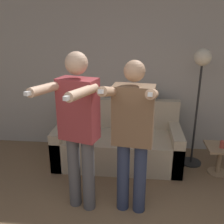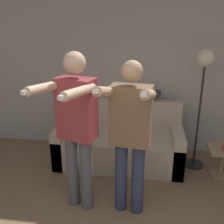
# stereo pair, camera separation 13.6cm
# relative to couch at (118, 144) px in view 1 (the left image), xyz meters

# --- Properties ---
(wall_back) EXTENTS (10.00, 0.05, 2.60)m
(wall_back) POSITION_rel_couch_xyz_m (0.19, 0.55, 1.01)
(wall_back) COLOR #B7B2A8
(wall_back) RESTS_ON ground_plane
(couch) EXTENTS (1.87, 0.85, 0.92)m
(couch) POSITION_rel_couch_xyz_m (0.00, 0.00, 0.00)
(couch) COLOR beige
(couch) RESTS_ON ground_plane
(person_left) EXTENTS (0.59, 0.76, 1.81)m
(person_left) POSITION_rel_couch_xyz_m (-0.34, -1.11, 0.75)
(person_left) COLOR #56565B
(person_left) RESTS_ON ground_plane
(person_right) EXTENTS (0.55, 0.70, 1.73)m
(person_right) POSITION_rel_couch_xyz_m (0.23, -1.11, 0.71)
(person_right) COLOR #2D3856
(person_right) RESTS_ON ground_plane
(cat) EXTENTS (0.50, 0.12, 0.18)m
(cat) POSITION_rel_couch_xyz_m (0.41, 0.31, 0.70)
(cat) COLOR #3D3833
(cat) RESTS_ON couch
(floor_lamp) EXTENTS (0.31, 0.31, 1.73)m
(floor_lamp) POSITION_rel_couch_xyz_m (1.13, 0.04, 1.06)
(floor_lamp) COLOR black
(floor_lamp) RESTS_ON ground_plane
(side_table) EXTENTS (0.40, 0.40, 0.42)m
(side_table) POSITION_rel_couch_xyz_m (1.46, -0.21, 0.01)
(side_table) COLOR #A38460
(side_table) RESTS_ON ground_plane
(cup) EXTENTS (0.06, 0.06, 0.10)m
(cup) POSITION_rel_couch_xyz_m (1.46, -0.24, 0.18)
(cup) COLOR #B7473D
(cup) RESTS_ON side_table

